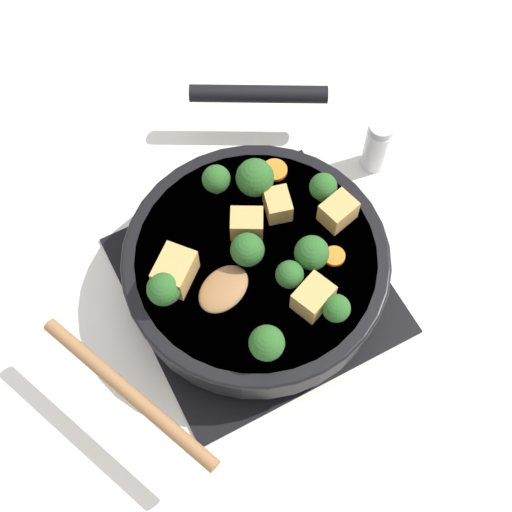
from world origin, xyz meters
TOP-DOWN VIEW (x-y plane):
  - ground_plane at (0.00, 0.00)m, footprint 2.40×2.40m
  - front_burner_grate at (0.00, 0.00)m, footprint 0.31×0.31m
  - skillet_pan at (-0.00, -0.00)m, footprint 0.37×0.44m
  - wooden_spoon at (0.14, 0.06)m, footprint 0.24×0.23m
  - tofu_cube_center_large at (0.10, -0.02)m, footprint 0.06×0.06m
  - tofu_cube_near_handle at (-0.01, -0.04)m, footprint 0.05×0.05m
  - tofu_cube_east_chunk at (-0.03, 0.08)m, footprint 0.05×0.05m
  - tofu_cube_west_chunk at (-0.11, -0.00)m, footprint 0.05×0.04m
  - tofu_cube_back_piece at (-0.05, -0.04)m, footprint 0.04×0.04m
  - broccoli_floret_near_spoon at (-0.04, -0.08)m, footprint 0.05×0.05m
  - broccoli_floret_center_top at (-0.04, 0.11)m, footprint 0.03×0.03m
  - broccoli_floret_east_rim at (-0.05, 0.04)m, footprint 0.04×0.04m
  - broccoli_floret_west_rim at (-0.11, -0.03)m, footprint 0.03×0.03m
  - broccoli_floret_north_edge at (0.12, 0.00)m, footprint 0.04×0.04m
  - broccoli_floret_south_cluster at (-0.02, 0.05)m, footprint 0.03×0.03m
  - broccoli_floret_mid_floret at (0.01, -0.00)m, footprint 0.04×0.04m
  - broccoli_floret_small_inner at (-0.00, -0.10)m, footprint 0.04×0.04m
  - broccoli_floret_tall_stem at (0.04, 0.11)m, footprint 0.04×0.04m
  - carrot_slice_orange_thin at (-0.08, -0.10)m, footprint 0.03×0.03m
  - carrot_slice_near_center at (-0.08, 0.04)m, footprint 0.03×0.03m
  - salt_shaker at (-0.23, -0.09)m, footprint 0.04×0.04m

SIDE VIEW (x-z plane):
  - ground_plane at x=0.00m, z-range 0.00..0.00m
  - front_burner_grate at x=0.00m, z-range 0.00..0.03m
  - salt_shaker at x=-0.23m, z-range 0.00..0.09m
  - skillet_pan at x=0.00m, z-range 0.03..0.09m
  - carrot_slice_orange_thin at x=-0.08m, z-range 0.09..0.09m
  - carrot_slice_near_center at x=-0.08m, z-range 0.09..0.09m
  - wooden_spoon at x=0.14m, z-range 0.09..0.10m
  - tofu_cube_back_piece at x=-0.05m, z-range 0.09..0.12m
  - tofu_cube_near_handle at x=-0.01m, z-range 0.09..0.12m
  - tofu_cube_west_chunk at x=-0.11m, z-range 0.09..0.12m
  - tofu_cube_east_chunk at x=-0.03m, z-range 0.09..0.12m
  - tofu_cube_center_large at x=0.10m, z-range 0.09..0.12m
  - broccoli_floret_center_top at x=-0.04m, z-range 0.09..0.13m
  - broccoli_floret_south_cluster at x=-0.02m, z-range 0.09..0.13m
  - broccoli_floret_west_rim at x=-0.11m, z-range 0.09..0.13m
  - broccoli_floret_small_inner at x=0.00m, z-range 0.09..0.13m
  - broccoli_floret_north_edge at x=0.12m, z-range 0.09..0.14m
  - broccoli_floret_mid_floret at x=0.01m, z-range 0.09..0.14m
  - broccoli_floret_tall_stem at x=0.04m, z-range 0.09..0.14m
  - broccoli_floret_east_rim at x=-0.05m, z-range 0.09..0.14m
  - broccoli_floret_near_spoon at x=-0.04m, z-range 0.09..0.14m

